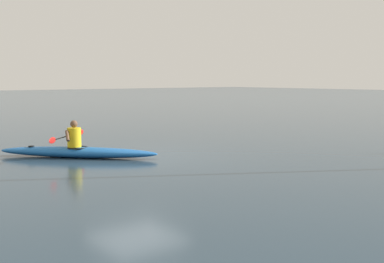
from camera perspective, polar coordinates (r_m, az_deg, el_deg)
ground_plane at (r=14.26m, az=-6.53°, el=-2.99°), size 160.00×160.00×0.00m
kayak at (r=14.44m, az=-13.32°, el=-2.38°), size 3.69×3.98×0.31m
kayaker at (r=14.42m, az=-13.75°, el=-0.52°), size 1.81×1.65×0.77m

